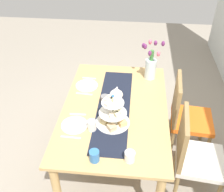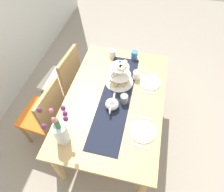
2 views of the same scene
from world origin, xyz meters
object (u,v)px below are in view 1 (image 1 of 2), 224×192
(dining_table, at_px, (115,115))
(mug_white_text, at_px, (92,125))
(dinner_plate_right, at_px, (74,125))
(fork_right, at_px, (78,114))
(chair_right, at_px, (193,154))
(knife_right, at_px, (71,137))
(dinner_plate_left, at_px, (87,86))
(tiered_cake_stand, at_px, (113,116))
(cream_jug, at_px, (130,156))
(chair_left, at_px, (186,114))
(mug_grey, at_px, (105,100))
(mug_orange, at_px, (94,156))
(tulip_vase, at_px, (151,65))
(teapot, at_px, (116,94))
(fork_left, at_px, (89,78))
(knife_left, at_px, (84,94))

(dining_table, xyz_separation_m, mug_white_text, (0.32, -0.17, 0.15))
(dinner_plate_right, height_order, mug_white_text, mug_white_text)
(dinner_plate_right, xyz_separation_m, fork_right, (-0.14, 0.00, -0.00))
(chair_right, xyz_separation_m, knife_right, (0.12, -1.05, 0.22))
(chair_right, height_order, dinner_plate_left, chair_right)
(chair_right, height_order, tiered_cake_stand, tiered_cake_stand)
(tiered_cake_stand, distance_m, dinner_plate_right, 0.35)
(tiered_cake_stand, height_order, cream_jug, tiered_cake_stand)
(chair_left, height_order, mug_white_text, chair_left)
(mug_grey, relative_size, mug_orange, 1.00)
(dining_table, xyz_separation_m, tulip_vase, (-0.55, 0.33, 0.25))
(chair_right, height_order, teapot, chair_right)
(chair_left, xyz_separation_m, fork_left, (-0.24, -1.05, 0.22))
(dining_table, xyz_separation_m, knife_right, (0.43, -0.33, 0.10))
(dinner_plate_right, bearing_deg, knife_right, 0.00)
(teapot, relative_size, cream_jug, 2.80)
(chair_right, relative_size, knife_left, 5.35)
(dinner_plate_left, relative_size, mug_grey, 2.42)
(tiered_cake_stand, bearing_deg, mug_orange, -13.03)
(fork_left, height_order, knife_left, same)
(dining_table, distance_m, dinner_plate_left, 0.47)
(chair_right, height_order, knife_right, chair_right)
(teapot, height_order, dinner_plate_left, teapot)
(dining_table, distance_m, mug_orange, 0.67)
(fork_left, bearing_deg, mug_orange, 11.85)
(dinner_plate_left, distance_m, fork_right, 0.46)
(chair_right, height_order, mug_white_text, chair_right)
(chair_left, distance_m, cream_jug, 1.04)
(tiered_cake_stand, relative_size, dinner_plate_left, 1.32)
(fork_left, xyz_separation_m, dinner_plate_right, (0.75, 0.00, 0.00))
(tulip_vase, distance_m, dinner_plate_right, 1.07)
(dining_table, distance_m, fork_right, 0.37)
(knife_right, relative_size, mug_orange, 1.79)
(teapot, bearing_deg, mug_orange, -7.09)
(dinner_plate_left, distance_m, mug_orange, 0.99)
(dinner_plate_left, bearing_deg, chair_right, 58.91)
(dining_table, bearing_deg, dinner_plate_right, -48.85)
(fork_left, distance_m, mug_orange, 1.13)
(fork_right, bearing_deg, chair_left, 109.16)
(cream_jug, xyz_separation_m, dinner_plate_right, (-0.33, -0.49, -0.04))
(tulip_vase, height_order, fork_right, tulip_vase)
(fork_left, bearing_deg, mug_white_text, 11.56)
(teapot, bearing_deg, dinner_plate_left, -120.76)
(chair_right, distance_m, dinner_plate_left, 1.24)
(mug_grey, distance_m, mug_orange, 0.68)
(tulip_vase, bearing_deg, mug_grey, -40.04)
(fork_left, relative_size, mug_orange, 1.58)
(tiered_cake_stand, bearing_deg, cream_jug, 22.81)
(fork_left, relative_size, mug_white_text, 1.58)
(tiered_cake_stand, relative_size, cream_jug, 3.58)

